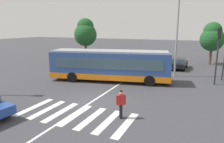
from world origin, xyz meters
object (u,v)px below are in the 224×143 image
at_px(parked_car_charcoal, 137,60).
at_px(traffic_light_far_corner, 218,48).
at_px(pedestrian_crossing_street, 121,102).
at_px(background_tree_left, 85,33).
at_px(parked_car_black, 179,63).
at_px(background_tree_right, 212,37).
at_px(city_transit_bus, 110,65).
at_px(parked_car_white, 157,61).
at_px(twin_arm_street_lamp, 178,20).

distance_m(parked_car_charcoal, traffic_light_far_corner, 11.75).
xyz_separation_m(pedestrian_crossing_street, background_tree_left, (-12.71, 17.25, 3.52)).
xyz_separation_m(parked_car_black, background_tree_right, (3.75, 5.18, 3.16)).
xyz_separation_m(city_transit_bus, parked_car_black, (5.49, 9.48, -0.82)).
bearing_deg(background_tree_left, parked_car_charcoal, -2.77).
relative_size(parked_car_charcoal, parked_car_black, 1.01).
bearing_deg(background_tree_left, traffic_light_far_corner, -20.67).
xyz_separation_m(parked_car_charcoal, background_tree_right, (9.22, 5.53, 3.16)).
height_order(parked_car_white, background_tree_right, background_tree_right).
bearing_deg(city_transit_bus, twin_arm_street_lamp, 40.31).
xyz_separation_m(twin_arm_street_lamp, background_tree_left, (-14.08, 4.77, -1.54)).
xyz_separation_m(twin_arm_street_lamp, background_tree_right, (3.63, 9.89, -2.11)).
bearing_deg(pedestrian_crossing_street, twin_arm_street_lamp, 83.74).
bearing_deg(pedestrian_crossing_street, parked_car_black, 85.86).
relative_size(pedestrian_crossing_street, traffic_light_far_corner, 0.33).
height_order(city_transit_bus, parked_car_charcoal, city_transit_bus).
bearing_deg(background_tree_right, parked_car_black, -125.94).
height_order(city_transit_bus, parked_car_black, city_transit_bus).
bearing_deg(parked_car_charcoal, parked_car_white, 10.78).
xyz_separation_m(parked_car_black, twin_arm_street_lamp, (0.13, -4.71, 5.27)).
distance_m(parked_car_white, traffic_light_far_corner, 10.09).
height_order(parked_car_charcoal, parked_car_black, same).
xyz_separation_m(parked_car_charcoal, traffic_light_far_corner, (9.50, -6.37, 2.68)).
bearing_deg(parked_car_black, pedestrian_crossing_street, -94.14).
bearing_deg(parked_car_charcoal, pedestrian_crossing_street, -75.90).
height_order(parked_car_charcoal, background_tree_left, background_tree_left).
bearing_deg(parked_car_black, background_tree_right, 54.06).
height_order(traffic_light_far_corner, background_tree_left, background_tree_left).
bearing_deg(background_tree_left, twin_arm_street_lamp, -18.73).
bearing_deg(pedestrian_crossing_street, background_tree_left, 126.40).
xyz_separation_m(parked_car_charcoal, twin_arm_street_lamp, (5.60, -4.36, 5.27)).
relative_size(city_transit_bus, background_tree_left, 1.82).
relative_size(city_transit_bus, traffic_light_far_corner, 2.33).
height_order(parked_car_black, background_tree_right, background_tree_right).
height_order(twin_arm_street_lamp, background_tree_right, twin_arm_street_lamp).
bearing_deg(parked_car_white, city_transit_bus, -105.26).
distance_m(parked_car_white, parked_car_black, 2.87).
distance_m(city_transit_bus, traffic_light_far_corner, 10.08).
xyz_separation_m(parked_car_white, background_tree_left, (-11.10, -0.09, 3.72)).
relative_size(pedestrian_crossing_street, background_tree_left, 0.26).
distance_m(traffic_light_far_corner, background_tree_right, 11.91).
relative_size(pedestrian_crossing_street, background_tree_right, 0.29).
bearing_deg(parked_car_charcoal, twin_arm_street_lamp, -37.94).
bearing_deg(background_tree_left, background_tree_right, 16.12).
xyz_separation_m(traffic_light_far_corner, background_tree_left, (-17.98, 6.78, 1.04)).
distance_m(city_transit_bus, twin_arm_street_lamp, 8.60).
bearing_deg(background_tree_right, background_tree_left, -163.88).
bearing_deg(traffic_light_far_corner, parked_car_charcoal, 146.13).
bearing_deg(twin_arm_street_lamp, pedestrian_crossing_street, -96.26).
bearing_deg(traffic_light_far_corner, city_transit_bus, -163.87).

